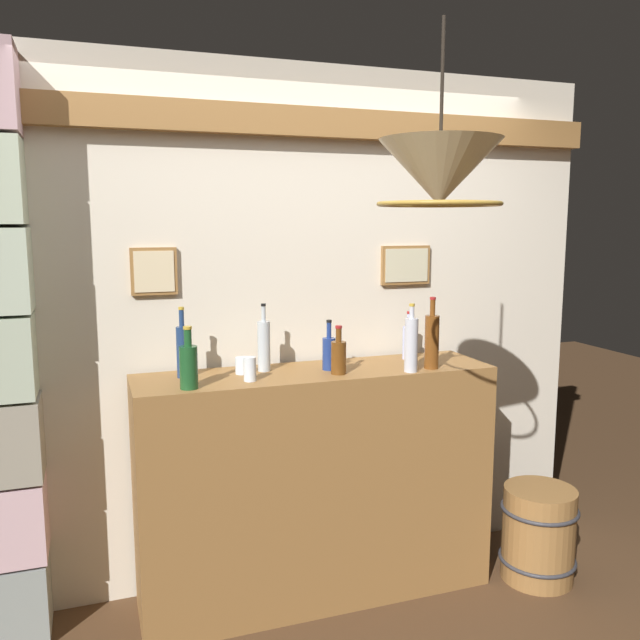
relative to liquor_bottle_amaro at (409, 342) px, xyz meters
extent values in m
cube|color=beige|center=(-0.53, 0.21, 0.07)|extent=(3.24, 0.08, 2.60)
cube|color=olive|center=(-0.53, 0.15, 1.08)|extent=(3.24, 0.10, 0.14)
cube|color=olive|center=(-1.24, 0.16, 0.38)|extent=(0.21, 0.03, 0.22)
cube|color=beige|center=(-1.24, 0.14, 0.38)|extent=(0.18, 0.01, 0.19)
cube|color=olive|center=(0.05, 0.16, 0.38)|extent=(0.27, 0.03, 0.20)
cube|color=#BCB695|center=(0.05, 0.14, 0.38)|extent=(0.24, 0.01, 0.17)
cube|color=beige|center=(-1.87, 0.06, -0.68)|extent=(0.22, 0.33, 0.35)
cube|color=gray|center=(-1.87, 0.06, -0.32)|extent=(0.22, 0.33, 0.35)
cube|color=#ABBA9F|center=(-1.87, 0.06, 0.05)|extent=(0.21, 0.33, 0.35)
cube|color=#B1C0A7|center=(-1.87, 0.06, 0.41)|extent=(0.22, 0.33, 0.35)
cube|color=olive|center=(-0.53, -0.09, -0.66)|extent=(1.71, 0.44, 1.13)
cylinder|color=#A6B3E5|center=(0.00, 0.00, -0.01)|extent=(0.06, 0.06, 0.17)
cylinder|color=#A6B3E5|center=(0.00, 0.00, 0.11)|extent=(0.02, 0.02, 0.07)
cylinder|color=maroon|center=(0.00, 0.00, 0.15)|extent=(0.02, 0.02, 0.01)
cylinder|color=#5E3512|center=(-0.46, -0.19, -0.01)|extent=(0.07, 0.07, 0.15)
cylinder|color=#5E3512|center=(-0.46, -0.19, 0.09)|extent=(0.03, 0.03, 0.06)
cylinder|color=maroon|center=(-0.46, -0.19, 0.13)|extent=(0.03, 0.03, 0.01)
cylinder|color=navy|center=(-0.47, -0.09, -0.01)|extent=(0.06, 0.06, 0.15)
cylinder|color=navy|center=(-0.47, -0.09, 0.10)|extent=(0.02, 0.02, 0.07)
cylinder|color=black|center=(-0.47, -0.09, 0.14)|extent=(0.03, 0.03, 0.01)
cylinder|color=silver|center=(-0.12, -0.26, 0.04)|extent=(0.06, 0.06, 0.25)
cylinder|color=silver|center=(-0.12, -0.26, 0.19)|extent=(0.02, 0.02, 0.06)
cylinder|color=#B7932D|center=(-0.12, -0.26, 0.23)|extent=(0.03, 0.03, 0.01)
cylinder|color=#B0B9BF|center=(-0.77, -0.02, 0.03)|extent=(0.06, 0.06, 0.24)
cylinder|color=#B0B9BF|center=(-0.77, -0.02, 0.18)|extent=(0.02, 0.02, 0.07)
cylinder|color=black|center=(-0.77, -0.02, 0.22)|extent=(0.02, 0.02, 0.01)
cylinder|color=#1B4B23|center=(-1.15, -0.23, 0.00)|extent=(0.08, 0.08, 0.18)
cylinder|color=#1B4B23|center=(-1.15, -0.23, 0.13)|extent=(0.03, 0.03, 0.07)
cylinder|color=#B7932D|center=(-1.15, -0.23, 0.17)|extent=(0.04, 0.04, 0.01)
cylinder|color=navy|center=(-1.15, -0.02, 0.03)|extent=(0.05, 0.05, 0.23)
cylinder|color=navy|center=(-1.15, -0.02, 0.18)|extent=(0.02, 0.02, 0.08)
cylinder|color=#B7932D|center=(-1.15, -0.02, 0.23)|extent=(0.03, 0.03, 0.01)
cylinder|color=brown|center=(0.00, -0.23, 0.04)|extent=(0.07, 0.07, 0.26)
cylinder|color=brown|center=(0.00, -0.23, 0.20)|extent=(0.03, 0.03, 0.08)
cylinder|color=maroon|center=(0.00, -0.23, 0.25)|extent=(0.03, 0.03, 0.01)
cylinder|color=silver|center=(-0.88, -0.04, -0.05)|extent=(0.07, 0.07, 0.08)
cylinder|color=silver|center=(-0.88, -0.19, -0.04)|extent=(0.06, 0.06, 0.11)
cone|color=beige|center=(-0.40, -0.98, 0.77)|extent=(0.41, 0.41, 0.22)
cylinder|color=black|center=(-0.40, -0.98, 1.08)|extent=(0.01, 0.01, 0.39)
torus|color=#AD8433|center=(-0.40, -0.98, 0.67)|extent=(0.42, 0.42, 0.02)
cylinder|color=olive|center=(0.59, -0.34, -0.98)|extent=(0.36, 0.36, 0.49)
torus|color=#333338|center=(0.59, -0.34, -0.85)|extent=(0.39, 0.39, 0.02)
torus|color=#333338|center=(0.59, -0.34, -1.12)|extent=(0.39, 0.39, 0.02)
camera|label=1|loc=(-1.52, -2.97, 0.61)|focal=36.84mm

